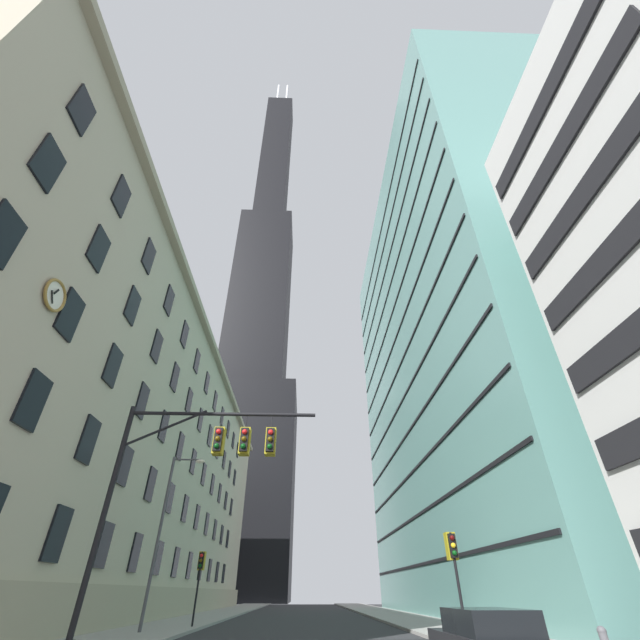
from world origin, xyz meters
TOP-DOWN VIEW (x-y plane):
  - station_building at (-18.38, 30.38)m, footprint 15.44×72.76m
  - dark_skyscraper at (-15.98, 94.99)m, footprint 26.17×26.17m
  - glass_office_midrise at (18.89, 30.54)m, footprint 15.88×49.43m
  - traffic_signal_mast at (-3.81, 3.21)m, footprint 7.54×0.63m
  - traffic_light_near_right at (6.36, 6.92)m, footprint 0.40×0.63m
  - traffic_light_far_left at (-6.59, 18.03)m, footprint 0.40×0.63m
  - street_lamppost at (-8.07, 13.81)m, footprint 2.06×0.32m

SIDE VIEW (x-z plane):
  - traffic_light_near_right at x=6.36m, z-range 1.32..5.17m
  - traffic_light_far_left at x=-6.59m, z-range 1.34..5.25m
  - street_lamppost at x=-8.07m, z-range 0.88..9.69m
  - traffic_signal_mast at x=-3.81m, z-range 2.01..9.90m
  - station_building at x=-18.38m, z-range -0.02..25.62m
  - glass_office_midrise at x=18.89m, z-range 0.00..54.39m
  - dark_skyscraper at x=-15.98m, z-range -45.87..182.40m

